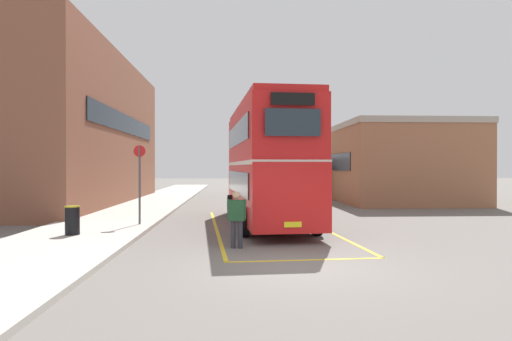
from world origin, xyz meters
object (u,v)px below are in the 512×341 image
at_px(double_decker_bus, 267,162).
at_px(litter_bin, 72,220).
at_px(single_deck_bus, 298,175).
at_px(bus_stop_sign, 140,177).
at_px(pedestrian_boarding, 237,216).

distance_m(double_decker_bus, litter_bin, 7.57).
xyz_separation_m(double_decker_bus, single_deck_bus, (4.12, 19.47, -0.87)).
relative_size(single_deck_bus, bus_stop_sign, 3.26).
relative_size(single_deck_bus, litter_bin, 10.56).
height_order(pedestrian_boarding, bus_stop_sign, bus_stop_sign).
height_order(litter_bin, bus_stop_sign, bus_stop_sign).
bearing_deg(bus_stop_sign, litter_bin, -121.22).
xyz_separation_m(single_deck_bus, litter_bin, (-10.60, -22.89, -1.04)).
bearing_deg(single_deck_bus, pedestrian_boarding, -102.23).
distance_m(double_decker_bus, bus_stop_sign, 4.98).
height_order(double_decker_bus, pedestrian_boarding, double_decker_bus).
distance_m(single_deck_bus, pedestrian_boarding, 25.37).
distance_m(pedestrian_boarding, litter_bin, 5.57).
bearing_deg(single_deck_bus, double_decker_bus, -101.96).
height_order(double_decker_bus, single_deck_bus, double_decker_bus).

